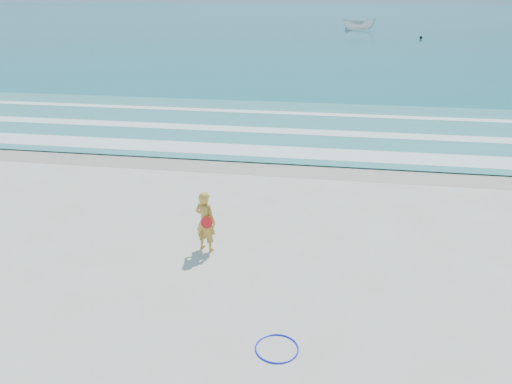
# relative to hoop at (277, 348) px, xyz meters

# --- Properties ---
(ground) EXTENTS (400.00, 400.00, 0.00)m
(ground) POSITION_rel_hoop_xyz_m (-1.05, 0.43, -0.01)
(ground) COLOR silver
(ground) RESTS_ON ground
(wet_sand) EXTENTS (400.00, 2.40, 0.00)m
(wet_sand) POSITION_rel_hoop_xyz_m (-1.05, 9.43, -0.01)
(wet_sand) COLOR #B2A893
(wet_sand) RESTS_ON ground
(ocean) EXTENTS (400.00, 190.00, 0.04)m
(ocean) POSITION_rel_hoop_xyz_m (-1.05, 105.43, 0.01)
(ocean) COLOR #19727F
(ocean) RESTS_ON ground
(shallow) EXTENTS (400.00, 10.00, 0.01)m
(shallow) POSITION_rel_hoop_xyz_m (-1.05, 14.43, 0.03)
(shallow) COLOR #59B7AD
(shallow) RESTS_ON ocean
(foam_near) EXTENTS (400.00, 1.40, 0.01)m
(foam_near) POSITION_rel_hoop_xyz_m (-1.05, 10.73, 0.04)
(foam_near) COLOR white
(foam_near) RESTS_ON shallow
(foam_mid) EXTENTS (400.00, 0.90, 0.01)m
(foam_mid) POSITION_rel_hoop_xyz_m (-1.05, 13.63, 0.04)
(foam_mid) COLOR white
(foam_mid) RESTS_ON shallow
(foam_far) EXTENTS (400.00, 0.60, 0.01)m
(foam_far) POSITION_rel_hoop_xyz_m (-1.05, 16.93, 0.04)
(foam_far) COLOR white
(foam_far) RESTS_ON shallow
(hoop) EXTENTS (0.94, 0.94, 0.03)m
(hoop) POSITION_rel_hoop_xyz_m (0.00, 0.00, 0.00)
(hoop) COLOR #0D17FA
(hoop) RESTS_ON ground
(boat) EXTENTS (4.77, 2.35, 1.77)m
(boat) POSITION_rel_hoop_xyz_m (3.15, 68.98, 0.91)
(boat) COLOR silver
(boat) RESTS_ON ocean
(buoy) EXTENTS (0.36, 0.36, 0.36)m
(buoy) POSITION_rel_hoop_xyz_m (10.12, 57.50, 0.21)
(buoy) COLOR black
(buoy) RESTS_ON ocean
(woman) EXTENTS (0.62, 0.52, 1.44)m
(woman) POSITION_rel_hoop_xyz_m (-2.04, 3.17, 0.71)
(woman) COLOR gold
(woman) RESTS_ON ground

